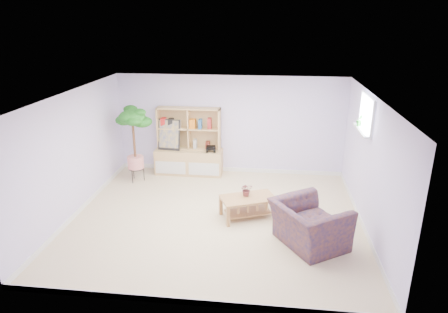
# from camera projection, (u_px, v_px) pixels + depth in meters

# --- Properties ---
(floor) EXTENTS (5.50, 5.00, 0.01)m
(floor) POSITION_uv_depth(u_px,v_px,m) (217.00, 218.00, 7.74)
(floor) COLOR #D2B78F
(floor) RESTS_ON ground
(ceiling) EXTENTS (5.50, 5.00, 0.01)m
(ceiling) POSITION_uv_depth(u_px,v_px,m) (216.00, 95.00, 6.94)
(ceiling) COLOR white
(ceiling) RESTS_ON walls
(walls) EXTENTS (5.51, 5.01, 2.40)m
(walls) POSITION_uv_depth(u_px,v_px,m) (216.00, 160.00, 7.34)
(walls) COLOR #D5C9FF
(walls) RESTS_ON floor
(baseboard) EXTENTS (5.50, 5.00, 0.10)m
(baseboard) POSITION_uv_depth(u_px,v_px,m) (217.00, 216.00, 7.72)
(baseboard) COLOR white
(baseboard) RESTS_ON floor
(window) EXTENTS (0.10, 0.98, 0.68)m
(window) POSITION_uv_depth(u_px,v_px,m) (367.00, 114.00, 7.34)
(window) COLOR white
(window) RESTS_ON walls
(window_sill) EXTENTS (0.14, 1.00, 0.04)m
(window_sill) POSITION_uv_depth(u_px,v_px,m) (362.00, 130.00, 7.45)
(window_sill) COLOR white
(window_sill) RESTS_ON walls
(storage_unit) EXTENTS (1.64, 0.55, 1.64)m
(storage_unit) POSITION_uv_depth(u_px,v_px,m) (188.00, 142.00, 9.67)
(storage_unit) COLOR tan
(storage_unit) RESTS_ON floor
(poster) EXTENTS (0.55, 0.17, 0.75)m
(poster) POSITION_uv_depth(u_px,v_px,m) (169.00, 135.00, 9.63)
(poster) COLOR yellow
(poster) RESTS_ON storage_unit
(toy_truck) EXTENTS (0.34, 0.26, 0.17)m
(toy_truck) POSITION_uv_depth(u_px,v_px,m) (211.00, 148.00, 9.57)
(toy_truck) COLOR black
(toy_truck) RESTS_ON storage_unit
(coffee_table) EXTENTS (1.16, 0.91, 0.42)m
(coffee_table) POSITION_uv_depth(u_px,v_px,m) (248.00, 207.00, 7.71)
(coffee_table) COLOR #A0774F
(coffee_table) RESTS_ON floor
(table_plant) EXTENTS (0.28, 0.27, 0.26)m
(table_plant) POSITION_uv_depth(u_px,v_px,m) (247.00, 190.00, 7.67)
(table_plant) COLOR #15541A
(table_plant) RESTS_ON coffee_table
(floor_tree) EXTENTS (0.79, 0.79, 1.79)m
(floor_tree) POSITION_uv_depth(u_px,v_px,m) (134.00, 145.00, 9.19)
(floor_tree) COLOR #135216
(floor_tree) RESTS_ON floor
(armchair) EXTENTS (1.48, 1.52, 0.86)m
(armchair) POSITION_uv_depth(u_px,v_px,m) (309.00, 222.00, 6.71)
(armchair) COLOR #111947
(armchair) RESTS_ON floor
(sill_plant) EXTENTS (0.14, 0.12, 0.23)m
(sill_plant) POSITION_uv_depth(u_px,v_px,m) (360.00, 120.00, 7.66)
(sill_plant) COLOR #135216
(sill_plant) RESTS_ON window_sill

